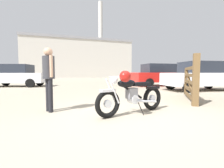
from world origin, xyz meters
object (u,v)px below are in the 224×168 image
at_px(vintage_motorcycle, 131,94).
at_px(silver_sedan_mid, 17,76).
at_px(bystander, 49,73).
at_px(blue_hatchback_right, 162,74).
at_px(dark_sedan_left, 200,76).
at_px(timber_gate, 191,82).

xyz_separation_m(vintage_motorcycle, silver_sedan_mid, (-5.62, 9.74, 0.34)).
bearing_deg(bystander, vintage_motorcycle, 132.30).
height_order(blue_hatchback_right, dark_sedan_left, blue_hatchback_right).
bearing_deg(timber_gate, vintage_motorcycle, 146.10).
relative_size(bystander, silver_sedan_mid, 0.37).
xyz_separation_m(blue_hatchback_right, silver_sedan_mid, (-11.18, 1.73, -0.10)).
height_order(bystander, silver_sedan_mid, silver_sedan_mid).
height_order(bystander, dark_sedan_left, dark_sedan_left).
relative_size(vintage_motorcycle, dark_sedan_left, 0.46).
height_order(vintage_motorcycle, bystander, bystander).
distance_m(vintage_motorcycle, silver_sedan_mid, 11.25).
height_order(blue_hatchback_right, silver_sedan_mid, blue_hatchback_right).
height_order(timber_gate, blue_hatchback_right, blue_hatchback_right).
xyz_separation_m(timber_gate, blue_hatchback_right, (2.84, 6.73, 0.24)).
distance_m(timber_gate, dark_sedan_left, 4.25).
distance_m(timber_gate, bystander, 4.76).
bearing_deg(blue_hatchback_right, silver_sedan_mid, -10.60).
bearing_deg(timber_gate, bystander, 127.81).
bearing_deg(blue_hatchback_right, bystander, 42.18).
bearing_deg(blue_hatchback_right, timber_gate, 65.36).
relative_size(timber_gate, dark_sedan_left, 0.52).
distance_m(vintage_motorcycle, blue_hatchback_right, 9.75).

